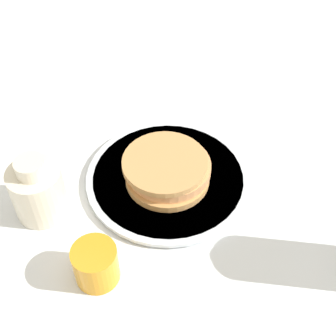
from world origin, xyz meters
The scene contains 5 objects.
ground_plane centered at (0.00, 0.00, 0.00)m, with size 4.00×4.00×0.00m, color white.
plate centered at (0.02, 0.03, 0.01)m, with size 0.28×0.28×0.01m.
pancake_stack centered at (0.02, 0.03, 0.03)m, with size 0.15×0.15×0.04m.
juice_glass centered at (-0.05, -0.17, 0.03)m, with size 0.07×0.07×0.06m.
cream_jug centered at (-0.17, -0.07, 0.05)m, with size 0.08×0.08×0.11m.
Camera 1 is at (0.11, -0.49, 0.61)m, focal length 50.00 mm.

